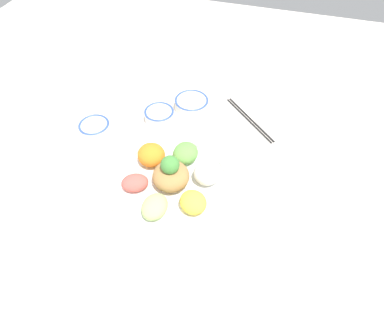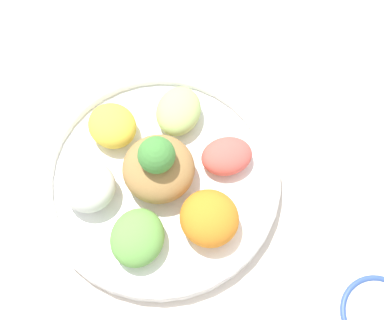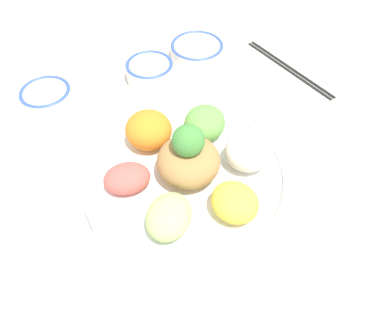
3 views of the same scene
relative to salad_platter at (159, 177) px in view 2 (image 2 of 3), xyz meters
name	(u,v)px [view 2 (image 2 of 3)]	position (x,y,z in m)	size (l,w,h in m)	color
ground_plane	(147,165)	(-0.02, 0.02, -0.03)	(2.40, 2.40, 0.00)	silver
salad_platter	(159,177)	(0.00, 0.00, 0.00)	(0.34, 0.34, 0.12)	white
sauce_bowl_dark	(376,315)	(0.30, -0.14, -0.01)	(0.10, 0.10, 0.03)	white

